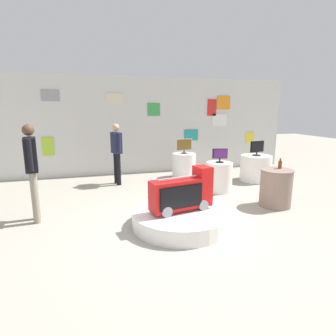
{
  "coord_description": "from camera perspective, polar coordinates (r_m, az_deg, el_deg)",
  "views": [
    {
      "loc": [
        -1.43,
        -4.29,
        2.04
      ],
      "look_at": [
        0.05,
        1.02,
        0.84
      ],
      "focal_mm": 29.3,
      "sensor_mm": 36.0,
      "label": 1
    }
  ],
  "objects": [
    {
      "name": "ground_plane",
      "position": [
        4.96,
        2.68,
        -12.05
      ],
      "size": [
        30.0,
        30.0,
        0.0
      ],
      "primitive_type": "plane",
      "color": "#A8A091"
    },
    {
      "name": "back_wall_display",
      "position": [
        8.79,
        -6.2,
        8.71
      ],
      "size": [
        10.21,
        0.13,
        3.01
      ],
      "color": "silver",
      "rests_on": "ground"
    },
    {
      "name": "main_display_pedestal",
      "position": [
        4.96,
        2.71,
        -10.34
      ],
      "size": [
        1.74,
        1.74,
        0.27
      ],
      "primitive_type": "cylinder",
      "color": "white",
      "rests_on": "ground"
    },
    {
      "name": "novelty_firetruck_tv",
      "position": [
        4.81,
        3.05,
        -5.34
      ],
      "size": [
        1.17,
        0.55,
        0.76
      ],
      "color": "gray",
      "rests_on": "main_display_pedestal"
    },
    {
      "name": "display_pedestal_left_rear",
      "position": [
        8.28,
        17.77,
        -0.01
      ],
      "size": [
        0.87,
        0.87,
        0.73
      ],
      "primitive_type": "cylinder",
      "color": "white",
      "rests_on": "ground"
    },
    {
      "name": "tv_on_left_rear",
      "position": [
        8.18,
        18.05,
        4.03
      ],
      "size": [
        0.48,
        0.23,
        0.41
      ],
      "color": "black",
      "rests_on": "display_pedestal_left_rear"
    },
    {
      "name": "display_pedestal_center_rear",
      "position": [
        8.25,
        3.33,
        0.52
      ],
      "size": [
        0.7,
        0.7,
        0.73
      ],
      "primitive_type": "cylinder",
      "color": "white",
      "rests_on": "ground"
    },
    {
      "name": "tv_on_center_rear",
      "position": [
        8.14,
        3.39,
        4.74
      ],
      "size": [
        0.5,
        0.18,
        0.44
      ],
      "color": "black",
      "rests_on": "display_pedestal_center_rear"
    },
    {
      "name": "display_pedestal_right_rear",
      "position": [
        6.99,
        10.56,
        -1.82
      ],
      "size": [
        0.66,
        0.66,
        0.73
      ],
      "primitive_type": "cylinder",
      "color": "white",
      "rests_on": "ground"
    },
    {
      "name": "tv_on_right_rear",
      "position": [
        6.88,
        10.77,
        2.67
      ],
      "size": [
        0.37,
        0.2,
        0.35
      ],
      "color": "black",
      "rests_on": "display_pedestal_right_rear"
    },
    {
      "name": "side_table_round",
      "position": [
        6.24,
        21.52,
        -3.81
      ],
      "size": [
        0.67,
        0.67,
        0.8
      ],
      "color": "gray",
      "rests_on": "ground"
    },
    {
      "name": "bottle_on_side_table",
      "position": [
        6.27,
        22.28,
        0.7
      ],
      "size": [
        0.07,
        0.07,
        0.22
      ],
      "color": "brown",
      "rests_on": "side_table_round"
    },
    {
      "name": "shopper_browsing_near_truck",
      "position": [
        5.44,
        -26.48,
        0.45
      ],
      "size": [
        0.26,
        0.55,
        1.78
      ],
      "color": "gray",
      "rests_on": "ground"
    },
    {
      "name": "shopper_browsing_rear",
      "position": [
        7.53,
        -10.66,
        3.85
      ],
      "size": [
        0.29,
        0.54,
        1.65
      ],
      "color": "black",
      "rests_on": "ground"
    }
  ]
}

